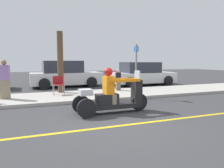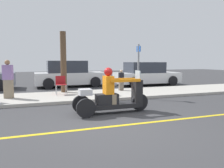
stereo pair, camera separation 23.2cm
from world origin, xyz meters
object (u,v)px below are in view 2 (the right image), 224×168
Objects in this scene: parked_car_lot_right at (69,75)px; folding_chair_curbside at (61,83)px; motorcycle_trike at (112,97)px; parked_car_lot_center at (146,74)px; spectator_near_curb at (8,80)px; tree_trunk at (63,62)px; spectator_mid_group at (121,80)px; street_sign at (138,68)px.

folding_chair_curbside is at bearing -104.18° from parked_car_lot_right.
motorcycle_trike is 0.57× the size of parked_car_lot_center.
spectator_near_curb is 5.24m from parked_car_lot_right.
motorcycle_trike is 0.84× the size of tree_trunk.
spectator_near_curb reaches higher than spectator_mid_group.
spectator_mid_group is 1.97m from street_sign.
spectator_mid_group is at bearing -7.56° from tree_trunk.
street_sign is at bearing -88.98° from spectator_mid_group.
spectator_mid_group reaches higher than folding_chair_curbside.
motorcycle_trike is at bearing -132.77° from street_sign.
parked_car_lot_center is at bearing 54.06° from motorcycle_trike.
spectator_near_curb is at bearing -156.35° from tree_trunk.
parked_car_lot_center is (2.90, 2.69, 0.10)m from spectator_mid_group.
parked_car_lot_right reaches higher than folding_chair_curbside.
folding_chair_curbside is at bearing 153.04° from street_sign.
parked_car_lot_center is 6.23m from tree_trunk.
folding_chair_curbside is 0.19× the size of parked_car_lot_center.
tree_trunk is (-0.91, 4.32, 1.06)m from motorcycle_trike.
parked_car_lot_right is 1.95× the size of street_sign.
spectator_mid_group is at bearing 7.14° from spectator_near_curb.
parked_car_lot_right is 1.49× the size of tree_trunk.
motorcycle_trike reaches higher than folding_chair_curbside.
spectator_mid_group is 4.14m from parked_car_lot_right.
parked_car_lot_center is at bearing 22.05° from tree_trunk.
spectator_near_curb is at bearing 166.97° from street_sign.
motorcycle_trike is 1.57× the size of spectator_near_curb.
street_sign reaches higher than motorcycle_trike.
tree_trunk is (-0.76, -3.21, 0.80)m from parked_car_lot_right.
folding_chair_curbside is at bearing -174.74° from spectator_mid_group.
spectator_mid_group is 3.00m from tree_trunk.
folding_chair_curbside is 6.65m from parked_car_lot_center.
tree_trunk is (2.33, 1.02, 0.70)m from spectator_near_curb.
motorcycle_trike is 2.31× the size of spectator_mid_group.
motorcycle_trike is at bearing -78.06° from tree_trunk.
parked_car_lot_right is at bearing 119.94° from spectator_mid_group.
spectator_mid_group is 5.20m from spectator_near_curb.
tree_trunk reaches higher than parked_car_lot_right.
spectator_mid_group is 0.24× the size of parked_car_lot_right.
spectator_mid_group is 1.28× the size of folding_chair_curbside.
parked_car_lot_center is (5.95, 2.97, 0.10)m from folding_chair_curbside.
spectator_near_curb reaches higher than parked_car_lot_right.
parked_car_lot_right reaches higher than spectator_mid_group.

